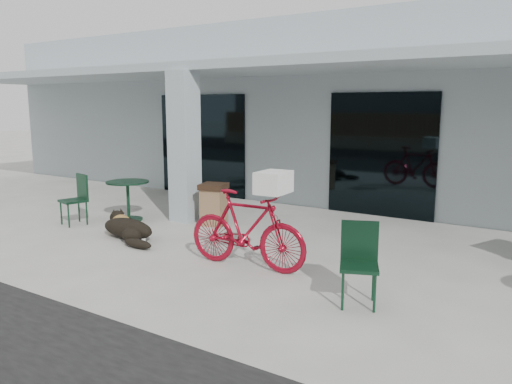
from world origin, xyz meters
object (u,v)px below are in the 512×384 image
Objects in this scene: bicycle at (247,229)px; trash_receptacle at (214,204)px; cafe_chair_far_a at (359,266)px; dog at (128,227)px; cafe_chair_near at (73,200)px; cafe_table_near at (128,201)px.

trash_receptacle is (-2.09, 1.91, -0.16)m from bicycle.
bicycle is 1.93× the size of cafe_chair_far_a.
dog is at bearing -110.11° from trash_receptacle.
dog is 1.31× the size of cafe_chair_far_a.
cafe_chair_near reaches higher than dog.
bicycle reaches higher than dog.
trash_receptacle is (0.64, 1.75, 0.21)m from dog.
dog is 1.29× the size of cafe_chair_near.
trash_receptacle is at bearing 20.06° from cafe_table_near.
trash_receptacle is at bearing 92.05° from dog.
trash_receptacle is (-4.05, 2.37, -0.08)m from cafe_chair_far_a.
bicycle is 2.01m from cafe_chair_far_a.
cafe_chair_near is 2.87m from trash_receptacle.
bicycle is 4.52m from cafe_chair_near.
cafe_chair_far_a is 4.69m from trash_receptacle.
cafe_chair_far_a is 1.19× the size of trash_receptacle.
dog is 1.87m from trash_receptacle.
bicycle is 2.83m from trash_receptacle.
bicycle is 2.30× the size of trash_receptacle.
dog is 1.56× the size of trash_receptacle.
cafe_chair_near reaches higher than trash_receptacle.
bicycle is 1.91× the size of cafe_chair_near.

